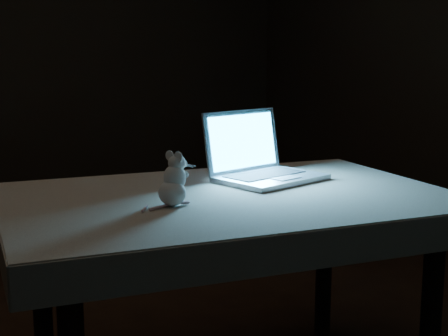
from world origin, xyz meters
TOP-DOWN VIEW (x-y plane):
  - table at (0.28, -0.29)m, footprint 1.39×0.99m
  - tablecloth at (0.23, -0.24)m, footprint 1.40×0.94m
  - laptop at (0.52, -0.17)m, footprint 0.42×0.38m
  - plush_mouse at (0.06, -0.35)m, footprint 0.12×0.12m

SIDE VIEW (x-z plane):
  - table at x=0.28m, z-range 0.00..0.70m
  - tablecloth at x=0.23m, z-range 0.60..0.70m
  - plush_mouse at x=0.06m, z-range 0.70..0.86m
  - laptop at x=0.52m, z-range 0.70..0.94m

